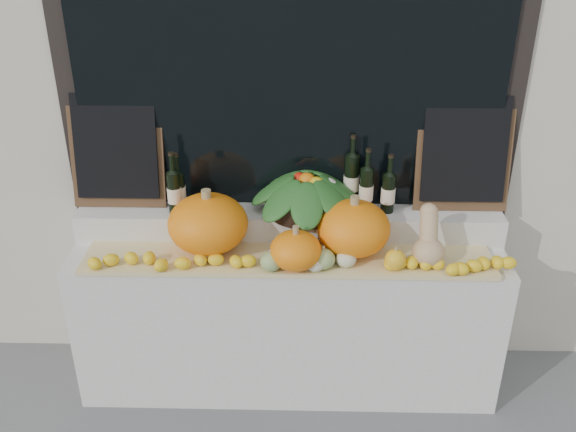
{
  "coord_description": "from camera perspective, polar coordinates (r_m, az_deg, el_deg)",
  "views": [
    {
      "loc": [
        0.07,
        -1.42,
        2.62
      ],
      "look_at": [
        0.0,
        1.45,
        1.12
      ],
      "focal_mm": 40.0,
      "sensor_mm": 36.0,
      "label": 1
    }
  ],
  "objects": [
    {
      "name": "wine_bottle_near_right",
      "position": [
        3.42,
        6.96,
        2.34
      ],
      "size": [
        0.08,
        0.08,
        0.36
      ],
      "color": "black",
      "rests_on": "rear_tier"
    },
    {
      "name": "lemon_heap",
      "position": [
        3.19,
        -0.07,
        -4.26
      ],
      "size": [
        2.2,
        0.16,
        0.06
      ],
      "primitive_type": null,
      "color": "yellow",
      "rests_on": "straw_bedding"
    },
    {
      "name": "rear_tier",
      "position": [
        3.51,
        0.09,
        -0.62
      ],
      "size": [
        2.3,
        0.25,
        0.16
      ],
      "primitive_type": "cube",
      "color": "silver",
      "rests_on": "display_sill"
    },
    {
      "name": "butternut_squash",
      "position": [
        3.27,
        12.38,
        -2.23
      ],
      "size": [
        0.16,
        0.22,
        0.3
      ],
      "color": "tan",
      "rests_on": "straw_bedding"
    },
    {
      "name": "wine_bottle_far_right",
      "position": [
        3.45,
        8.89,
        2.08
      ],
      "size": [
        0.08,
        0.08,
        0.33
      ],
      "color": "black",
      "rests_on": "rear_tier"
    },
    {
      "name": "produce_bowl",
      "position": [
        3.41,
        1.68,
        2.08
      ],
      "size": [
        0.64,
        0.64,
        0.24
      ],
      "color": "black",
      "rests_on": "rear_tier"
    },
    {
      "name": "pumpkin_right",
      "position": [
        3.29,
        5.83,
        -1.09
      ],
      "size": [
        0.48,
        0.48,
        0.28
      ],
      "primitive_type": "ellipsoid",
      "rotation": [
        0.0,
        0.0,
        -0.3
      ],
      "color": "orange",
      "rests_on": "straw_bedding"
    },
    {
      "name": "wine_bottle_near_left",
      "position": [
        3.48,
        -9.7,
        2.22
      ],
      "size": [
        0.08,
        0.08,
        0.32
      ],
      "color": "black",
      "rests_on": "rear_tier"
    },
    {
      "name": "pumpkin_left",
      "position": [
        3.32,
        -7.12,
        -0.68
      ],
      "size": [
        0.46,
        0.46,
        0.3
      ],
      "primitive_type": "ellipsoid",
      "rotation": [
        0.0,
        0.0,
        0.12
      ],
      "color": "orange",
      "rests_on": "straw_bedding"
    },
    {
      "name": "wine_bottle_tall",
      "position": [
        3.47,
        5.65,
        3.18
      ],
      "size": [
        0.08,
        0.08,
        0.41
      ],
      "color": "black",
      "rests_on": "rear_tier"
    },
    {
      "name": "chalkboard_left",
      "position": [
        3.54,
        -15.04,
        5.78
      ],
      "size": [
        0.5,
        0.14,
        0.61
      ],
      "rotation": [
        -0.18,
        0.0,
        0.0
      ],
      "color": "#4C331E",
      "rests_on": "rear_tier"
    },
    {
      "name": "display_sill",
      "position": [
        3.66,
        0.03,
        -8.93
      ],
      "size": [
        2.3,
        0.55,
        0.88
      ],
      "primitive_type": "cube",
      "color": "silver",
      "rests_on": "ground"
    },
    {
      "name": "pumpkin_center",
      "position": [
        3.17,
        0.68,
        -3.08
      ],
      "size": [
        0.27,
        0.27,
        0.19
      ],
      "primitive_type": "ellipsoid",
      "rotation": [
        0.0,
        0.0,
        0.04
      ],
      "color": "orange",
      "rests_on": "straw_bedding"
    },
    {
      "name": "wine_bottle_far_left",
      "position": [
        3.44,
        -10.07,
        2.11
      ],
      "size": [
        0.08,
        0.08,
        0.35
      ],
      "color": "black",
      "rests_on": "rear_tier"
    },
    {
      "name": "straw_bedding",
      "position": [
        3.3,
        -0.02,
        -3.9
      ],
      "size": [
        2.1,
        0.32,
        0.02
      ],
      "primitive_type": "cube",
      "color": "tan",
      "rests_on": "display_sill"
    },
    {
      "name": "chalkboard_right",
      "position": [
        3.5,
        15.42,
        5.51
      ],
      "size": [
        0.5,
        0.14,
        0.61
      ],
      "rotation": [
        -0.18,
        0.0,
        0.0
      ],
      "color": "#4C331E",
      "rests_on": "rear_tier"
    },
    {
      "name": "decorative_gourds",
      "position": [
        3.18,
        2.99,
        -3.88
      ],
      "size": [
        0.72,
        0.15,
        0.15
      ],
      "color": "#2F671E",
      "rests_on": "straw_bedding"
    }
  ]
}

